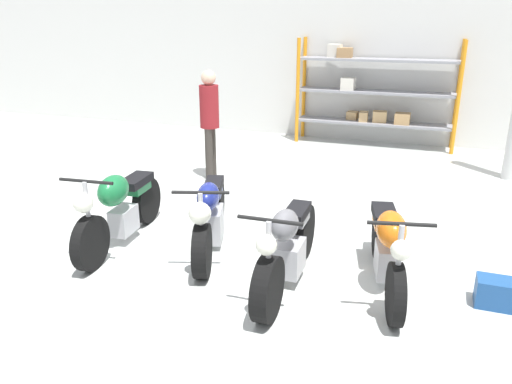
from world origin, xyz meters
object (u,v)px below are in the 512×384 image
motorcycle_blue (210,215)px  person_browsing (210,116)px  shelving_rack (372,92)px  motorcycle_green (120,207)px  motorcycle_grey (287,248)px  toolbox (500,293)px  motorcycle_orange (388,246)px

motorcycle_blue → person_browsing: 2.86m
shelving_rack → person_browsing: (-2.24, -3.40, -0.05)m
motorcycle_green → motorcycle_grey: 2.20m
shelving_rack → toolbox: size_ratio=7.63×
motorcycle_blue → motorcycle_grey: motorcycle_grey is taller
motorcycle_grey → person_browsing: size_ratio=1.09×
motorcycle_green → motorcycle_orange: bearing=85.0°
shelving_rack → motorcycle_orange: shelving_rack is taller
shelving_rack → motorcycle_blue: size_ratio=1.65×
motorcycle_grey → motorcycle_orange: (0.97, 0.30, 0.05)m
motorcycle_orange → toolbox: (1.08, -0.03, -0.32)m
motorcycle_green → motorcycle_orange: motorcycle_green is taller
shelving_rack → motorcycle_blue: (-1.10, -5.93, -0.73)m
motorcycle_blue → motorcycle_grey: (1.12, -0.55, -0.00)m
motorcycle_orange → person_browsing: size_ratio=1.05×
motorcycle_blue → person_browsing: person_browsing is taller
motorcycle_orange → person_browsing: person_browsing is taller
motorcycle_green → toolbox: size_ratio=4.56×
motorcycle_green → person_browsing: (-0.08, 2.81, 0.61)m
shelving_rack → motorcycle_green: 6.61m
motorcycle_green → toolbox: motorcycle_green is taller
motorcycle_blue → toolbox: (3.17, -0.28, -0.28)m
shelving_rack → motorcycle_green: size_ratio=1.67×
motorcycle_green → toolbox: bearing=84.4°
motorcycle_orange → motorcycle_blue: bearing=-109.2°
motorcycle_orange → toolbox: size_ratio=4.37×
motorcycle_blue → toolbox: bearing=67.1°
motorcycle_blue → person_browsing: bearing=-173.5°
shelving_rack → toolbox: shelving_rack is taller
motorcycle_blue → motorcycle_grey: 1.25m
motorcycle_blue → motorcycle_orange: bearing=65.4°
motorcycle_grey → motorcycle_orange: motorcycle_grey is taller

